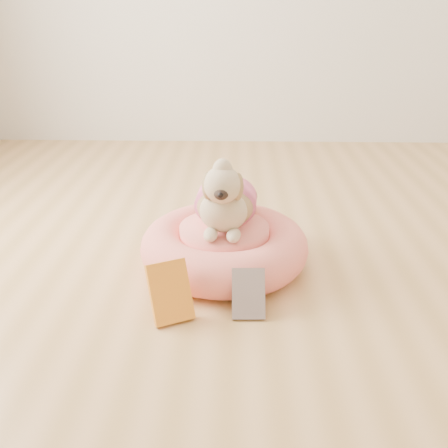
{
  "coord_description": "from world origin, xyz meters",
  "views": [
    {
      "loc": [
        -0.12,
        -1.59,
        0.98
      ],
      "look_at": [
        -0.17,
        0.17,
        0.2
      ],
      "focal_mm": 40.0,
      "sensor_mm": 36.0,
      "label": 1
    }
  ],
  "objects_px": {
    "pet_bed": "(224,246)",
    "book_yellow": "(170,292)",
    "dog": "(225,188)",
    "book_white": "(248,294)"
  },
  "relations": [
    {
      "from": "pet_bed",
      "to": "book_yellow",
      "type": "distance_m",
      "value": 0.42
    },
    {
      "from": "dog",
      "to": "book_yellow",
      "type": "height_order",
      "value": "dog"
    },
    {
      "from": "pet_bed",
      "to": "book_yellow",
      "type": "height_order",
      "value": "book_yellow"
    },
    {
      "from": "dog",
      "to": "book_yellow",
      "type": "bearing_deg",
      "value": -111.1
    },
    {
      "from": "pet_bed",
      "to": "dog",
      "type": "xyz_separation_m",
      "value": [
        0.0,
        0.01,
        0.25
      ]
    },
    {
      "from": "pet_bed",
      "to": "book_white",
      "type": "relative_size",
      "value": 3.9
    },
    {
      "from": "dog",
      "to": "pet_bed",
      "type": "bearing_deg",
      "value": -109.98
    },
    {
      "from": "book_white",
      "to": "dog",
      "type": "bearing_deg",
      "value": 102.05
    },
    {
      "from": "book_yellow",
      "to": "dog",
      "type": "bearing_deg",
      "value": 39.86
    },
    {
      "from": "book_yellow",
      "to": "book_white",
      "type": "xyz_separation_m",
      "value": [
        0.26,
        0.03,
        -0.02
      ]
    }
  ]
}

